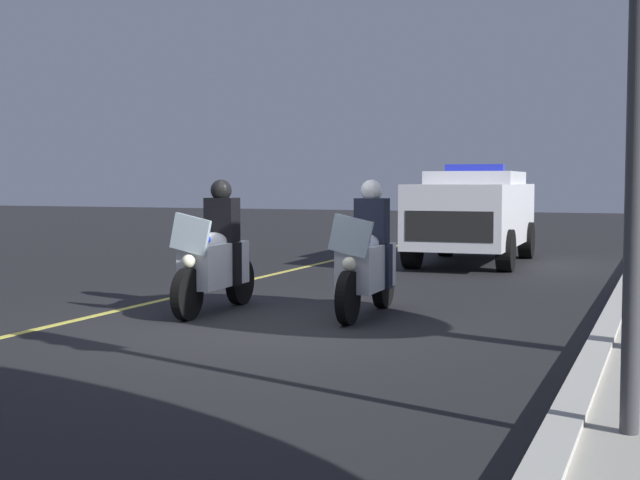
# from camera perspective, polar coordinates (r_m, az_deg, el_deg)

# --- Properties ---
(ground_plane) EXTENTS (80.00, 80.00, 0.00)m
(ground_plane) POSITION_cam_1_polar(r_m,az_deg,el_deg) (10.40, -3.71, -5.57)
(ground_plane) COLOR black
(curb_strip) EXTENTS (48.00, 0.24, 0.15)m
(curb_strip) POSITION_cam_1_polar(r_m,az_deg,el_deg) (9.41, 17.86, -6.28)
(curb_strip) COLOR #B7B5AD
(curb_strip) RESTS_ON ground
(lane_stripe_center) EXTENTS (48.00, 0.12, 0.01)m
(lane_stripe_center) POSITION_cam_1_polar(r_m,az_deg,el_deg) (11.56, -14.08, -4.70)
(lane_stripe_center) COLOR #E0D14C
(lane_stripe_center) RESTS_ON ground
(police_motorcycle_lead_left) EXTENTS (2.14, 0.58, 1.72)m
(police_motorcycle_lead_left) POSITION_cam_1_polar(r_m,az_deg,el_deg) (11.48, -6.80, -1.18)
(police_motorcycle_lead_left) COLOR black
(police_motorcycle_lead_left) RESTS_ON ground
(police_motorcycle_lead_right) EXTENTS (2.14, 0.58, 1.72)m
(police_motorcycle_lead_right) POSITION_cam_1_polar(r_m,az_deg,el_deg) (11.08, 3.08, -1.34)
(police_motorcycle_lead_right) COLOR black
(police_motorcycle_lead_right) RESTS_ON ground
(police_suv) EXTENTS (4.96, 2.19, 2.05)m
(police_suv) POSITION_cam_1_polar(r_m,az_deg,el_deg) (18.47, 9.92, 1.81)
(police_suv) COLOR silver
(police_suv) RESTS_ON ground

